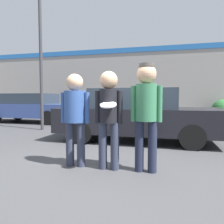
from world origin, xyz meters
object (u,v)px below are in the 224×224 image
object	(u,v)px
street_lamp	(45,24)
parked_car_far	(31,108)
person_left	(75,111)
parked_car_near	(137,115)
person_middle_with_frisbee	(109,111)
person_right	(146,106)
shrub	(223,110)

from	to	relation	value
street_lamp	parked_car_far	bearing A→B (deg)	135.56
person_left	parked_car_near	world-z (taller)	person_left
person_middle_with_frisbee	parked_car_far	xyz separation A→B (m)	(-5.84, 6.10, -0.28)
person_middle_with_frisbee	person_right	bearing A→B (deg)	2.85
shrub	street_lamp	bearing A→B (deg)	-145.02
person_middle_with_frisbee	street_lamp	size ratio (longest dim) A/B	0.26
person_left	person_middle_with_frisbee	world-z (taller)	person_middle_with_frisbee
parked_car_far	person_left	bearing A→B (deg)	-49.46
person_middle_with_frisbee	parked_car_near	bearing A→B (deg)	87.61
street_lamp	person_right	bearing A→B (deg)	-42.35
person_left	parked_car_near	size ratio (longest dim) A/B	0.37
person_left	person_middle_with_frisbee	bearing A→B (deg)	-2.39
person_right	shrub	distance (m)	9.57
person_left	person_middle_with_frisbee	size ratio (longest dim) A/B	0.98
person_left	street_lamp	bearing A→B (deg)	127.28
person_right	person_middle_with_frisbee	bearing A→B (deg)	-177.15
parked_car_near	shrub	size ratio (longest dim) A/B	3.96
shrub	person_middle_with_frisbee	bearing A→B (deg)	-112.72
person_middle_with_frisbee	parked_car_near	xyz separation A→B (m)	(0.11, 2.71, -0.26)
person_right	parked_car_near	xyz separation A→B (m)	(-0.53, 2.68, -0.36)
parked_car_far	shrub	xyz separation A→B (m)	(9.63, 2.95, -0.17)
shrub	parked_car_far	bearing A→B (deg)	-162.97
person_right	shrub	xyz separation A→B (m)	(3.14, 9.02, -0.54)
parked_car_near	parked_car_far	bearing A→B (deg)	150.37
person_middle_with_frisbee	parked_car_near	distance (m)	2.73
person_right	parked_car_far	bearing A→B (deg)	136.91
parked_car_far	street_lamp	xyz separation A→B (m)	(2.26, -2.21, 3.29)
parked_car_far	shrub	world-z (taller)	parked_car_far
person_middle_with_frisbee	parked_car_far	distance (m)	8.45
street_lamp	shrub	size ratio (longest dim) A/B	5.73
person_right	street_lamp	xyz separation A→B (m)	(-4.23, 3.86, 2.91)
person_left	shrub	xyz separation A→B (m)	(4.44, 9.02, -0.44)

